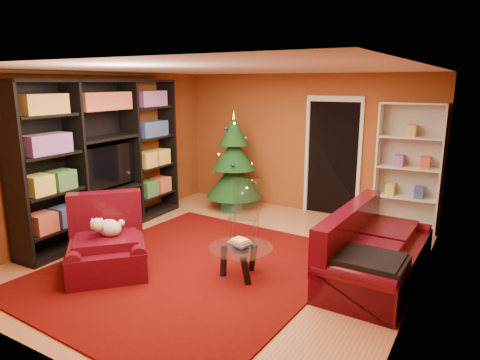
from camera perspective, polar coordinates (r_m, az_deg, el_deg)
The scene contains 17 objects.
floor at distance 6.23m, azimuth -1.91°, elevation -10.41°, with size 5.00×5.50×0.05m, color #AA683B.
ceiling at distance 5.72m, azimuth -2.11°, elevation 14.77°, with size 5.00×5.50×0.05m, color silver.
wall_back at distance 8.27m, azimuth 8.46°, elevation 4.86°, with size 5.00×0.05×2.60m, color #94491F.
wall_left at distance 7.48m, azimuth -18.55°, elevation 3.49°, with size 0.05×5.50×2.60m, color #94491F.
wall_right at distance 4.98m, azimuth 23.30°, elevation -1.40°, with size 0.05×5.50×2.60m, color #94491F.
doorway at distance 8.06m, azimuth 12.22°, elevation 2.70°, with size 1.06×0.60×2.16m, color black, non-canonical shape.
rug at distance 5.84m, azimuth -6.54°, elevation -11.76°, with size 3.33×3.88×0.02m, color #540705.
media_unit at distance 7.26m, azimuth -17.59°, elevation 2.82°, with size 0.50×3.24×2.48m, color black, non-canonical shape.
christmas_tree at distance 8.30m, azimuth -0.81°, elevation 2.52°, with size 1.09×1.09×1.94m, color #103913, non-canonical shape.
gift_box_teal at distance 8.31m, azimuth -1.13°, elevation -3.08°, with size 0.30×0.30×0.30m, color #1F776D.
gift_box_red at distance 8.69m, azimuth 0.03°, elevation -2.58°, with size 0.23×0.23×0.23m, color maroon.
white_bookshelf at distance 7.59m, azimuth 21.52°, elevation 1.54°, with size 1.01×0.36×2.18m, color white, non-canonical shape.
armchair at distance 5.81m, azimuth -17.37°, elevation -8.18°, with size 1.05×1.05×0.82m, color #400611, non-canonical shape.
dog at distance 5.78m, azimuth -17.00°, elevation -6.13°, with size 0.40×0.30×0.27m, color beige, non-canonical shape.
sofa at distance 5.66m, azimuth 17.96°, elevation -8.29°, with size 2.12×0.95×0.91m, color #400611, non-canonical shape.
coffee_table at distance 5.51m, azimuth 0.09°, elevation -10.87°, with size 0.82×0.82×0.51m, color gray, non-canonical shape.
acrylic_chair at distance 6.60m, azimuth 0.58°, elevation -4.74°, with size 0.45×0.49×0.88m, color #66605B, non-canonical shape.
Camera 1 is at (3.09, -4.81, 2.44)m, focal length 32.00 mm.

